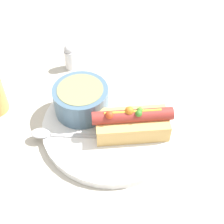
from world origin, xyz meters
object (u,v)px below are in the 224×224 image
Objects in this scene: spoon at (54,134)px; salt_shaker at (70,57)px; soup_bowl at (81,99)px; hot_dog at (132,123)px.

salt_shaker reaches higher than spoon.
salt_shaker is at bearing 69.97° from soup_bowl.
hot_dog is 0.27m from salt_shaker.
soup_bowl is (-0.05, 0.11, 0.01)m from hot_dog.
spoon is at bearing -126.74° from salt_shaker.
spoon is at bearing 178.70° from hot_dog.
soup_bowl is 0.09m from spoon.
hot_dog is at bearing -173.78° from spoon.
hot_dog reaches higher than soup_bowl.
salt_shaker is at bearing -90.20° from spoon.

